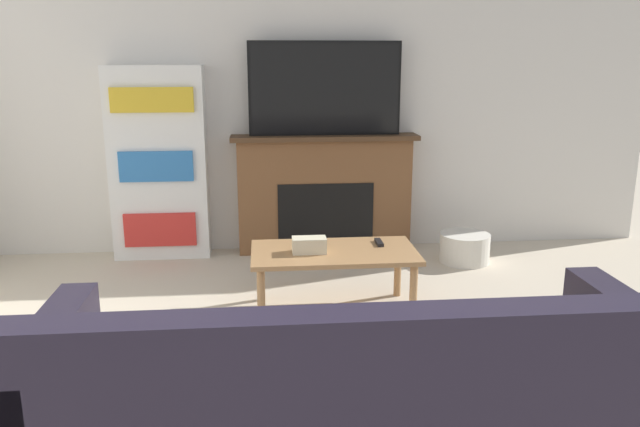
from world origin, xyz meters
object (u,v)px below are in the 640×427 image
(couch, at_px, (353,406))
(coffee_table, at_px, (334,258))
(storage_basket, at_px, (464,248))
(bookshelf, at_px, (159,164))
(fireplace, at_px, (325,193))
(tv, at_px, (325,89))

(couch, relative_size, coffee_table, 2.34)
(coffee_table, bearing_deg, storage_basket, 37.65)
(couch, height_order, storage_basket, couch)
(bookshelf, bearing_deg, fireplace, 0.94)
(couch, bearing_deg, bookshelf, 111.95)
(bookshelf, bearing_deg, storage_basket, -9.25)
(couch, height_order, bookshelf, bookshelf)
(fireplace, distance_m, storage_basket, 1.27)
(storage_basket, bearing_deg, tv, 159.89)
(bookshelf, distance_m, storage_basket, 2.63)
(tv, bearing_deg, bookshelf, -179.88)
(tv, xyz_separation_m, storage_basket, (1.13, -0.41, -1.28))
(fireplace, bearing_deg, coffee_table, -93.04)
(tv, distance_m, coffee_table, 1.69)
(bookshelf, bearing_deg, tv, 0.12)
(couch, bearing_deg, tv, 86.50)
(fireplace, relative_size, bookshelf, 0.99)
(fireplace, xyz_separation_m, bookshelf, (-1.39, -0.02, 0.28))
(couch, xyz_separation_m, storage_basket, (1.31, 2.58, -0.17))
(bookshelf, bearing_deg, couch, -68.05)
(tv, relative_size, coffee_table, 1.17)
(couch, bearing_deg, coffee_table, 86.17)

